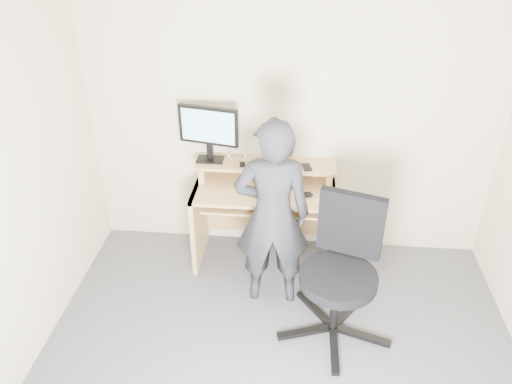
% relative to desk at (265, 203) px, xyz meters
% --- Properties ---
extents(back_wall, '(3.50, 0.02, 2.50)m').
position_rel_desk_xyz_m(back_wall, '(0.20, 0.22, 0.70)').
color(back_wall, beige).
rests_on(back_wall, ground).
extents(ceiling, '(3.50, 3.50, 0.02)m').
position_rel_desk_xyz_m(ceiling, '(0.20, -1.53, 1.95)').
color(ceiling, white).
rests_on(ceiling, back_wall).
extents(desk, '(1.20, 0.60, 0.91)m').
position_rel_desk_xyz_m(desk, '(0.00, 0.00, 0.00)').
color(desk, tan).
rests_on(desk, ground).
extents(monitor, '(0.51, 0.15, 0.49)m').
position_rel_desk_xyz_m(monitor, '(-0.48, 0.07, 0.66)').
color(monitor, black).
rests_on(monitor, desk).
extents(external_drive, '(0.07, 0.13, 0.20)m').
position_rel_desk_xyz_m(external_drive, '(0.05, 0.07, 0.46)').
color(external_drive, black).
rests_on(external_drive, desk).
extents(travel_mug, '(0.09, 0.09, 0.16)m').
position_rel_desk_xyz_m(travel_mug, '(-0.00, 0.08, 0.44)').
color(travel_mug, '#BCBCC1').
rests_on(travel_mug, desk).
extents(smartphone, '(0.10, 0.14, 0.01)m').
position_rel_desk_xyz_m(smartphone, '(0.35, 0.02, 0.37)').
color(smartphone, black).
rests_on(smartphone, desk).
extents(charger, '(0.05, 0.05, 0.03)m').
position_rel_desk_xyz_m(charger, '(-0.19, -0.01, 0.38)').
color(charger, black).
rests_on(charger, desk).
extents(headphones, '(0.18, 0.18, 0.06)m').
position_rel_desk_xyz_m(headphones, '(-0.26, 0.16, 0.37)').
color(headphones, silver).
rests_on(headphones, desk).
extents(keyboard, '(0.48, 0.25, 0.03)m').
position_rel_desk_xyz_m(keyboard, '(-0.04, -0.17, 0.12)').
color(keyboard, black).
rests_on(keyboard, desk).
extents(mouse, '(0.11, 0.08, 0.04)m').
position_rel_desk_xyz_m(mouse, '(0.36, -0.18, 0.22)').
color(mouse, black).
rests_on(mouse, desk).
extents(office_chair, '(0.85, 0.81, 1.07)m').
position_rel_desk_xyz_m(office_chair, '(0.62, -0.84, 0.04)').
color(office_chair, black).
rests_on(office_chair, ground).
extents(person, '(0.60, 0.42, 1.59)m').
position_rel_desk_xyz_m(person, '(0.10, -0.56, 0.25)').
color(person, black).
rests_on(person, ground).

